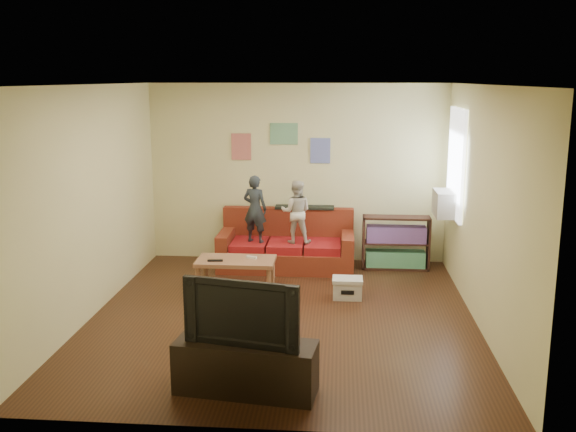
# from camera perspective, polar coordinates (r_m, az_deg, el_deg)

# --- Properties ---
(room_shell) EXTENTS (4.52, 5.02, 2.72)m
(room_shell) POSITION_cam_1_polar(r_m,az_deg,el_deg) (7.32, -0.51, 0.98)
(room_shell) COLOR #3E2112
(room_shell) RESTS_ON ground
(sofa) EXTENTS (1.98, 0.91, 0.87)m
(sofa) POSITION_cam_1_polar(r_m,az_deg,el_deg) (9.58, -0.10, -2.82)
(sofa) COLOR maroon
(sofa) RESTS_ON ground
(child_a) EXTENTS (0.41, 0.33, 0.99)m
(child_a) POSITION_cam_1_polar(r_m,az_deg,el_deg) (9.32, -2.95, 0.64)
(child_a) COLOR #262E34
(child_a) RESTS_ON sofa
(child_b) EXTENTS (0.45, 0.35, 0.92)m
(child_b) POSITION_cam_1_polar(r_m,az_deg,el_deg) (9.27, 0.73, 0.37)
(child_b) COLOR beige
(child_b) RESTS_ON sofa
(coffee_table) EXTENTS (1.02, 0.56, 0.46)m
(coffee_table) POSITION_cam_1_polar(r_m,az_deg,el_deg) (8.43, -4.65, -4.27)
(coffee_table) COLOR #9B6748
(coffee_table) RESTS_ON ground
(remote) EXTENTS (0.20, 0.07, 0.02)m
(remote) POSITION_cam_1_polar(r_m,az_deg,el_deg) (8.33, -6.49, -3.95)
(remote) COLOR black
(remote) RESTS_ON coffee_table
(game_controller) EXTENTS (0.15, 0.08, 0.03)m
(game_controller) POSITION_cam_1_polar(r_m,az_deg,el_deg) (8.42, -3.26, -3.69)
(game_controller) COLOR silver
(game_controller) RESTS_ON coffee_table
(bookshelf) EXTENTS (0.98, 0.29, 0.78)m
(bookshelf) POSITION_cam_1_polar(r_m,az_deg,el_deg) (9.61, 9.55, -2.59)
(bookshelf) COLOR #381F18
(bookshelf) RESTS_ON ground
(window) EXTENTS (0.04, 1.08, 1.48)m
(window) POSITION_cam_1_polar(r_m,az_deg,el_deg) (9.01, 14.71, 4.57)
(window) COLOR white
(window) RESTS_ON room_shell
(ac_unit) EXTENTS (0.28, 0.55, 0.35)m
(ac_unit) POSITION_cam_1_polar(r_m,az_deg,el_deg) (9.08, 13.78, 1.09)
(ac_unit) COLOR #B7B2A3
(ac_unit) RESTS_ON window
(artwork_left) EXTENTS (0.30, 0.01, 0.40)m
(artwork_left) POSITION_cam_1_polar(r_m,az_deg,el_deg) (9.81, -4.18, 6.16)
(artwork_left) COLOR #D87266
(artwork_left) RESTS_ON room_shell
(artwork_center) EXTENTS (0.42, 0.01, 0.32)m
(artwork_center) POSITION_cam_1_polar(r_m,az_deg,el_deg) (9.71, -0.37, 7.32)
(artwork_center) COLOR #72B27F
(artwork_center) RESTS_ON room_shell
(artwork_right) EXTENTS (0.30, 0.01, 0.38)m
(artwork_right) POSITION_cam_1_polar(r_m,az_deg,el_deg) (9.70, 2.88, 5.82)
(artwork_right) COLOR #727FCC
(artwork_right) RESTS_ON room_shell
(file_box) EXTENTS (0.39, 0.29, 0.27)m
(file_box) POSITION_cam_1_polar(r_m,az_deg,el_deg) (8.31, 5.30, -6.38)
(file_box) COLOR silver
(file_box) RESTS_ON ground
(tv_stand) EXTENTS (1.31, 0.58, 0.48)m
(tv_stand) POSITION_cam_1_polar(r_m,az_deg,el_deg) (5.91, -3.77, -13.26)
(tv_stand) COLOR black
(tv_stand) RESTS_ON ground
(television) EXTENTS (1.06, 0.35, 0.61)m
(television) POSITION_cam_1_polar(r_m,az_deg,el_deg) (5.69, -3.85, -8.34)
(television) COLOR black
(television) RESTS_ON tv_stand
(tissue) EXTENTS (0.11, 0.11, 0.09)m
(tissue) POSITION_cam_1_polar(r_m,az_deg,el_deg) (8.40, 4.70, -6.80)
(tissue) COLOR white
(tissue) RESTS_ON ground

